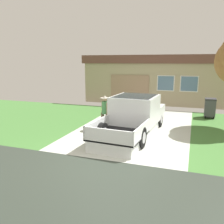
# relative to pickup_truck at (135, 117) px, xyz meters

# --- Properties ---
(ground) EXTENTS (29.20, 18.60, 0.18)m
(ground) POSITION_rel_pickup_truck_xyz_m (-0.15, -5.24, -0.76)
(ground) COLOR #B2B7AB
(pickup_truck) EXTENTS (2.22, 5.48, 1.69)m
(pickup_truck) POSITION_rel_pickup_truck_xyz_m (0.00, 0.00, 0.00)
(pickup_truck) COLOR white
(pickup_truck) RESTS_ON ground
(person_with_hat) EXTENTS (0.46, 0.44, 1.63)m
(person_with_hat) POSITION_rel_pickup_truck_xyz_m (-1.48, 0.08, 0.14)
(person_with_hat) COLOR brown
(person_with_hat) RESTS_ON ground
(handbag) EXTENTS (0.34, 0.21, 0.42)m
(handbag) POSITION_rel_pickup_truck_xyz_m (-1.33, -0.12, -0.62)
(handbag) COLOR beige
(handbag) RESTS_ON ground
(house_with_garage) EXTENTS (11.16, 5.28, 3.67)m
(house_with_garage) POSITION_rel_pickup_truck_xyz_m (-0.46, 9.65, 1.11)
(house_with_garage) COLOR tan
(house_with_garage) RESTS_ON ground
(wheeled_trash_bin) EXTENTS (0.60, 0.72, 1.13)m
(wheeled_trash_bin) POSITION_rel_pickup_truck_xyz_m (3.39, 4.27, -0.14)
(wheeled_trash_bin) COLOR #424247
(wheeled_trash_bin) RESTS_ON ground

